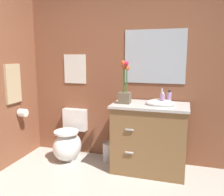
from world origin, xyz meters
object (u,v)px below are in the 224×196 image
(flower_vase, at_px, (125,89))
(hanging_towel, at_px, (13,84))
(toilet, at_px, (69,142))
(trash_bin, at_px, (109,152))
(toilet_paper_roll, at_px, (23,113))
(wall_poster, at_px, (75,69))
(vanity_cabinet, at_px, (150,137))
(wall_mirror, at_px, (155,57))
(soap_bottle, at_px, (169,98))
(lotion_bottle, at_px, (162,100))

(flower_vase, bearing_deg, hanging_towel, -171.37)
(toilet, bearing_deg, hanging_towel, -156.30)
(trash_bin, xyz_separation_m, toilet_paper_roll, (-1.17, -0.27, 0.54))
(wall_poster, xyz_separation_m, toilet_paper_roll, (-0.59, -0.46, -0.59))
(vanity_cabinet, bearing_deg, wall_mirror, 90.52)
(soap_bottle, xyz_separation_m, hanging_towel, (-2.02, -0.29, 0.14))
(wall_poster, bearing_deg, soap_bottle, -10.83)
(wall_poster, bearing_deg, flower_vase, -21.45)
(toilet, distance_m, hanging_towel, 1.11)
(soap_bottle, bearing_deg, toilet, -179.79)
(toilet_paper_roll, bearing_deg, wall_mirror, 14.91)
(vanity_cabinet, bearing_deg, toilet_paper_roll, -174.44)
(soap_bottle, distance_m, wall_mirror, 0.61)
(wall_mirror, relative_size, toilet_paper_roll, 7.27)
(toilet, distance_m, trash_bin, 0.60)
(trash_bin, relative_size, wall_mirror, 0.34)
(flower_vase, bearing_deg, vanity_cabinet, 5.87)
(vanity_cabinet, distance_m, flower_vase, 0.69)
(toilet, height_order, trash_bin, toilet)
(flower_vase, distance_m, lotion_bottle, 0.48)
(lotion_bottle, height_order, hanging_towel, hanging_towel)
(flower_vase, relative_size, trash_bin, 1.97)
(lotion_bottle, relative_size, wall_mirror, 0.21)
(wall_poster, bearing_deg, toilet_paper_roll, -141.90)
(flower_vase, xyz_separation_m, lotion_bottle, (0.47, -0.02, -0.11))
(vanity_cabinet, height_order, soap_bottle, same)
(lotion_bottle, bearing_deg, toilet_paper_roll, -176.44)
(trash_bin, bearing_deg, soap_bottle, -5.07)
(lotion_bottle, height_order, toilet_paper_roll, lotion_bottle)
(soap_bottle, bearing_deg, trash_bin, 174.93)
(toilet, distance_m, toilet_paper_roll, 0.76)
(wall_poster, distance_m, wall_mirror, 1.16)
(toilet, distance_m, flower_vase, 1.17)
(trash_bin, bearing_deg, wall_poster, 161.73)
(toilet, height_order, toilet_paper_roll, toilet_paper_roll)
(lotion_bottle, bearing_deg, soap_bottle, 48.50)
(toilet, xyz_separation_m, lotion_bottle, (1.30, -0.08, 0.70))
(flower_vase, bearing_deg, trash_bin, 151.64)
(toilet, distance_m, lotion_bottle, 1.48)
(vanity_cabinet, xyz_separation_m, trash_bin, (-0.57, 0.10, -0.31))
(soap_bottle, bearing_deg, toilet_paper_roll, -174.15)
(trash_bin, bearing_deg, toilet, -172.65)
(flower_vase, relative_size, soap_bottle, 2.97)
(trash_bin, xyz_separation_m, hanging_towel, (-1.23, -0.36, 0.96))
(vanity_cabinet, distance_m, lotion_bottle, 0.52)
(lotion_bottle, distance_m, hanging_towel, 1.96)
(trash_bin, relative_size, toilet_paper_roll, 2.47)
(lotion_bottle, distance_m, trash_bin, 1.09)
(toilet, relative_size, lotion_bottle, 4.13)
(toilet, height_order, soap_bottle, soap_bottle)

